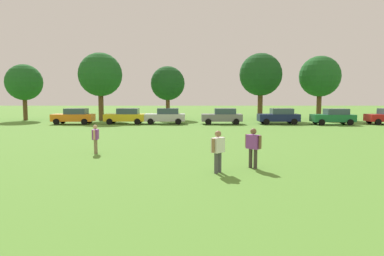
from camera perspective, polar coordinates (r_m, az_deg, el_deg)
The scene contains 15 objects.
ground_plane at distance 30.46m, azimuth -6.11°, elevation -0.41°, with size 160.00×160.00×0.00m, color #568C33.
adult_bystander at distance 14.60m, azimuth 10.19°, elevation -2.69°, with size 0.60×0.60×1.66m.
bystander_near_trees at distance 13.53m, azimuth 4.47°, elevation -3.28°, with size 0.57×0.65×1.65m.
bystander_midfield at distance 18.82m, azimuth -15.33°, elevation -1.34°, with size 0.31×0.71×1.50m.
parked_car_orange_0 at distance 39.24m, azimuth -18.57°, elevation 1.86°, with size 4.30×2.02×1.68m.
parked_car_yellow_1 at distance 38.05m, azimuth -10.60°, elevation 1.94°, with size 4.30×2.02×1.68m.
parked_car_silver_2 at distance 37.58m, azimuth -4.12°, elevation 1.98°, with size 4.30×2.02×1.68m.
parked_car_gray_3 at distance 37.35m, azimuth 5.20°, elevation 1.95°, with size 4.30×2.02×1.68m.
parked_car_navy_4 at distance 38.38m, azimuth 14.28°, elevation 1.90°, with size 4.30×2.02×1.68m.
parked_car_green_5 at distance 39.31m, azimuth 22.36°, elevation 1.74°, with size 4.30×2.02×1.68m.
tree_far_left at distance 48.00m, azimuth -25.60°, elevation 6.73°, with size 4.43×4.43×6.91m.
tree_left at distance 44.45m, azimuth -14.59°, elevation 8.43°, with size 5.31×5.31×8.28m.
tree_center at distance 45.44m, azimuth -3.80°, elevation 7.29°, with size 4.39×4.39×6.84m.
tree_right at distance 45.82m, azimuth 11.37°, elevation 8.54°, with size 5.43×5.43×8.46m.
tree_far_right at distance 48.05m, azimuth 20.40°, elevation 7.90°, with size 5.22×5.22×8.13m.
Camera 1 is at (3.34, -0.13, 2.98)m, focal length 32.57 mm.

